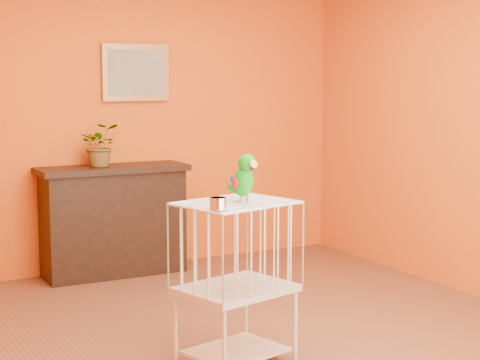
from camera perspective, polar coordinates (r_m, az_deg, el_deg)
ground at (r=5.46m, az=1.28°, el=-10.97°), size 4.50×4.50×0.00m
room_shell at (r=5.18m, az=1.33°, el=5.89°), size 4.50×4.50×4.50m
console_cabinet at (r=7.03m, az=-8.99°, el=-2.87°), size 1.28×0.46×0.95m
potted_plant at (r=6.93m, az=-9.92°, el=2.15°), size 0.41×0.44×0.29m
framed_picture at (r=7.20m, az=-7.41°, el=7.59°), size 0.62×0.04×0.50m
birdcage at (r=4.80m, az=-0.29°, el=-7.18°), size 0.74×0.63×0.98m
feed_cup at (r=4.41m, az=-1.57°, el=-1.69°), size 0.10×0.10×0.07m
parrot at (r=4.68m, az=0.28°, el=0.17°), size 0.15×0.26×0.29m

